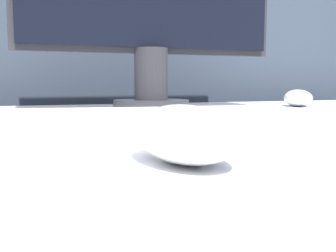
% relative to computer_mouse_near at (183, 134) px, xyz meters
% --- Properties ---
extents(partition_panel, '(5.00, 0.03, 1.31)m').
position_rel_computer_mouse_near_xyz_m(partition_panel, '(0.02, 0.94, -0.10)').
color(partition_panel, '#333D4C').
rests_on(partition_panel, ground_plane).
extents(computer_mouse_near, '(0.07, 0.12, 0.04)m').
position_rel_computer_mouse_near_xyz_m(computer_mouse_near, '(0.00, 0.00, 0.00)').
color(computer_mouse_near, white).
rests_on(computer_mouse_near, desk).
extents(keyboard, '(0.39, 0.17, 0.02)m').
position_rel_computer_mouse_near_xyz_m(keyboard, '(-0.08, 0.24, -0.01)').
color(keyboard, white).
rests_on(keyboard, desk).
extents(computer_mouse_far, '(0.10, 0.13, 0.04)m').
position_rel_computer_mouse_near_xyz_m(computer_mouse_far, '(0.52, 0.54, -0.00)').
color(computer_mouse_far, white).
rests_on(computer_mouse_far, desk).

